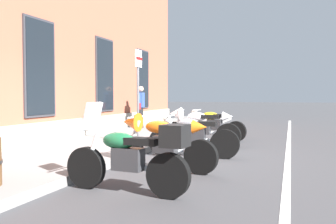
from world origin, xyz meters
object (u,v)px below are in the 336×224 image
motorcycle_green_touring (132,156)px  motorcycle_grey_naked (192,136)px  motorcycle_orange_sport (159,140)px  parking_sign (138,82)px  pedestrian_blue_top (141,105)px  motorcycle_white_sport (197,126)px  motorcycle_yellow_naked (213,125)px

motorcycle_green_touring → motorcycle_grey_naked: size_ratio=0.95×
motorcycle_green_touring → motorcycle_orange_sport: bearing=6.8°
parking_sign → motorcycle_green_touring: bearing=-158.3°
motorcycle_orange_sport → motorcycle_grey_naked: 1.63m
motorcycle_grey_naked → parking_sign: (0.84, 1.67, 1.26)m
motorcycle_orange_sport → motorcycle_grey_naked: motorcycle_orange_sport is taller
motorcycle_green_touring → pedestrian_blue_top: (8.27, 3.29, 0.50)m
motorcycle_green_touring → pedestrian_blue_top: size_ratio=1.24×
motorcycle_orange_sport → motorcycle_white_sport: bearing=1.3°
parking_sign → motorcycle_orange_sport: bearing=-149.4°
motorcycle_orange_sport → pedestrian_blue_top: 7.28m
motorcycle_grey_naked → motorcycle_white_sport: motorcycle_white_sport is taller
motorcycle_grey_naked → pedestrian_blue_top: (4.96, 3.31, 0.56)m
motorcycle_white_sport → parking_sign: 1.98m
pedestrian_blue_top → motorcycle_orange_sport: bearing=-154.8°
pedestrian_blue_top → motorcycle_green_touring: bearing=-158.3°
motorcycle_green_touring → parking_sign: size_ratio=0.81×
pedestrian_blue_top → parking_sign: bearing=-158.3°
motorcycle_green_touring → motorcycle_yellow_naked: size_ratio=0.95×
motorcycle_white_sport → motorcycle_yellow_naked: size_ratio=1.06×
motorcycle_green_touring → motorcycle_orange_sport: size_ratio=0.93×
motorcycle_white_sport → pedestrian_blue_top: (3.30, 3.02, 0.46)m
parking_sign → pedestrian_blue_top: bearing=21.7°
motorcycle_orange_sport → pedestrian_blue_top: size_ratio=1.33×
motorcycle_yellow_naked → parking_sign: bearing=149.0°
motorcycle_grey_naked → motorcycle_white_sport: 1.69m
motorcycle_white_sport → motorcycle_grey_naked: bearing=-170.0°
motorcycle_orange_sport → motorcycle_white_sport: 3.28m
motorcycle_grey_naked → pedestrian_blue_top: 5.98m
motorcycle_white_sport → parking_sign: (-0.82, 1.38, 1.16)m
parking_sign → motorcycle_grey_naked: bearing=-116.6°
motorcycle_white_sport → parking_sign: size_ratio=0.90×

